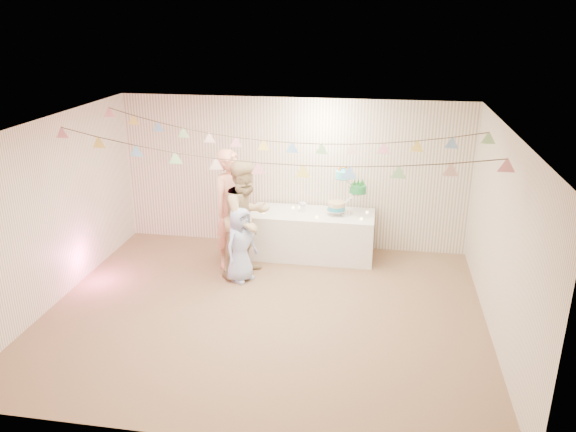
% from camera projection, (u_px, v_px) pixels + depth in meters
% --- Properties ---
extents(floor, '(6.00, 6.00, 0.00)m').
position_uv_depth(floor, '(264.00, 312.00, 7.79)').
color(floor, brown).
rests_on(floor, ground).
extents(ceiling, '(6.00, 6.00, 0.00)m').
position_uv_depth(ceiling, '(261.00, 127.00, 6.89)').
color(ceiling, silver).
rests_on(ceiling, ground).
extents(back_wall, '(6.00, 6.00, 0.00)m').
position_uv_depth(back_wall, '(293.00, 174.00, 9.65)').
color(back_wall, white).
rests_on(back_wall, ground).
extents(front_wall, '(6.00, 6.00, 0.00)m').
position_uv_depth(front_wall, '(205.00, 324.00, 5.02)').
color(front_wall, white).
rests_on(front_wall, ground).
extents(left_wall, '(5.00, 5.00, 0.00)m').
position_uv_depth(left_wall, '(52.00, 212.00, 7.80)').
color(left_wall, white).
rests_on(left_wall, ground).
extents(right_wall, '(5.00, 5.00, 0.00)m').
position_uv_depth(right_wall, '(502.00, 240.00, 6.87)').
color(right_wall, white).
rests_on(right_wall, ground).
extents(table, '(2.06, 0.82, 0.77)m').
position_uv_depth(table, '(312.00, 234.00, 9.47)').
color(table, white).
rests_on(table, floor).
extents(cake_stand, '(0.68, 0.40, 0.77)m').
position_uv_depth(cake_stand, '(346.00, 193.00, 9.17)').
color(cake_stand, silver).
rests_on(cake_stand, table).
extents(cake_bottom, '(0.31, 0.31, 0.15)m').
position_uv_depth(cake_bottom, '(336.00, 211.00, 9.24)').
color(cake_bottom, teal).
rests_on(cake_bottom, cake_stand).
extents(cake_middle, '(0.27, 0.27, 0.22)m').
position_uv_depth(cake_middle, '(358.00, 194.00, 9.24)').
color(cake_middle, '#1C813D').
rests_on(cake_middle, cake_stand).
extents(cake_top_tier, '(0.25, 0.25, 0.19)m').
position_uv_depth(cake_top_tier, '(343.00, 179.00, 9.07)').
color(cake_top_tier, '#46D1DD').
rests_on(cake_top_tier, cake_stand).
extents(platter, '(0.33, 0.33, 0.02)m').
position_uv_depth(platter, '(280.00, 213.00, 9.38)').
color(platter, white).
rests_on(platter, table).
extents(posy, '(0.15, 0.15, 0.17)m').
position_uv_depth(posy, '(303.00, 208.00, 9.39)').
color(posy, white).
rests_on(posy, table).
extents(person_adult_a, '(0.76, 0.85, 1.94)m').
position_uv_depth(person_adult_a, '(232.00, 209.00, 8.92)').
color(person_adult_a, tan).
rests_on(person_adult_a, floor).
extents(person_adult_b, '(1.08, 1.14, 1.85)m').
position_uv_depth(person_adult_b, '(247.00, 219.00, 8.64)').
color(person_adult_b, tan).
rests_on(person_adult_b, floor).
extents(person_child, '(0.62, 0.69, 1.18)m').
position_uv_depth(person_child, '(240.00, 244.00, 8.54)').
color(person_child, '#9DAEDE').
rests_on(person_child, floor).
extents(bunting_back, '(5.60, 1.10, 0.40)m').
position_uv_depth(bunting_back, '(278.00, 129.00, 8.00)').
color(bunting_back, pink).
rests_on(bunting_back, ceiling).
extents(bunting_front, '(5.60, 0.90, 0.36)m').
position_uv_depth(bunting_front, '(258.00, 153.00, 6.80)').
color(bunting_front, '#72A5E5').
rests_on(bunting_front, ceiling).
extents(tealight_0, '(0.04, 0.04, 0.03)m').
position_uv_depth(tealight_0, '(263.00, 212.00, 9.32)').
color(tealight_0, '#FFD88C').
rests_on(tealight_0, table).
extents(tealight_1, '(0.04, 0.04, 0.03)m').
position_uv_depth(tealight_1, '(293.00, 207.00, 9.55)').
color(tealight_1, '#FFD88C').
rests_on(tealight_1, table).
extents(tealight_2, '(0.04, 0.04, 0.03)m').
position_uv_depth(tealight_2, '(317.00, 217.00, 9.11)').
color(tealight_2, '#FFD88C').
rests_on(tealight_2, table).
extents(tealight_3, '(0.04, 0.04, 0.03)m').
position_uv_depth(tealight_3, '(334.00, 209.00, 9.48)').
color(tealight_3, '#FFD88C').
rests_on(tealight_3, table).
extents(tealight_4, '(0.04, 0.04, 0.03)m').
position_uv_depth(tealight_4, '(361.00, 219.00, 9.04)').
color(tealight_4, '#FFD88C').
rests_on(tealight_4, table).
extents(tealight_5, '(0.04, 0.04, 0.03)m').
position_uv_depth(tealight_5, '(367.00, 212.00, 9.33)').
color(tealight_5, '#FFD88C').
rests_on(tealight_5, table).
extents(tealight_6, '(0.04, 0.04, 0.03)m').
position_uv_depth(tealight_6, '(300.00, 207.00, 9.56)').
color(tealight_6, '#FFD88C').
rests_on(tealight_6, table).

